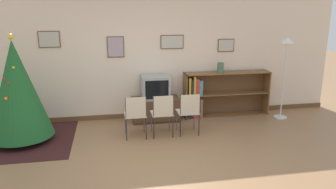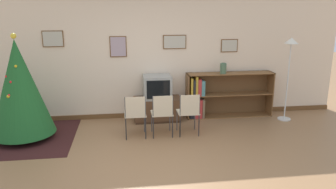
# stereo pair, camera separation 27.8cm
# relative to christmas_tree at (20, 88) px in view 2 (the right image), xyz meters

# --- Properties ---
(ground_plane) EXTENTS (24.00, 24.00, 0.00)m
(ground_plane) POSITION_rel_christmas_tree_xyz_m (2.32, -1.57, -0.97)
(ground_plane) COLOR #936B47
(wall_back) EXTENTS (8.71, 0.11, 2.70)m
(wall_back) POSITION_rel_christmas_tree_xyz_m (2.32, 0.99, 0.38)
(wall_back) COLOR beige
(wall_back) RESTS_ON ground_plane
(area_rug) EXTENTS (1.80, 1.90, 0.01)m
(area_rug) POSITION_rel_christmas_tree_xyz_m (0.00, 0.00, -0.97)
(area_rug) COLOR #381919
(area_rug) RESTS_ON ground_plane
(christmas_tree) EXTENTS (1.12, 1.12, 1.93)m
(christmas_tree) POSITION_rel_christmas_tree_xyz_m (0.00, 0.00, 0.00)
(christmas_tree) COLOR maroon
(christmas_tree) RESTS_ON area_rug
(tv_console) EXTENTS (1.00, 0.50, 0.50)m
(tv_console) POSITION_rel_christmas_tree_xyz_m (2.55, 0.68, -0.72)
(tv_console) COLOR #412A1A
(tv_console) RESTS_ON ground_plane
(television) EXTENTS (0.58, 0.48, 0.49)m
(television) POSITION_rel_christmas_tree_xyz_m (2.55, 0.67, -0.23)
(television) COLOR #9E9E99
(television) RESTS_ON tv_console
(folding_chair_left) EXTENTS (0.40, 0.40, 0.82)m
(folding_chair_left) POSITION_rel_christmas_tree_xyz_m (2.05, -0.25, -0.50)
(folding_chair_left) COLOR beige
(folding_chair_left) RESTS_ON ground_plane
(folding_chair_center) EXTENTS (0.40, 0.40, 0.82)m
(folding_chair_center) POSITION_rel_christmas_tree_xyz_m (2.55, -0.25, -0.50)
(folding_chair_center) COLOR beige
(folding_chair_center) RESTS_ON ground_plane
(folding_chair_right) EXTENTS (0.40, 0.40, 0.82)m
(folding_chair_right) POSITION_rel_christmas_tree_xyz_m (3.05, -0.25, -0.50)
(folding_chair_right) COLOR beige
(folding_chair_right) RESTS_ON ground_plane
(bookshelf) EXTENTS (1.92, 0.36, 0.99)m
(bookshelf) POSITION_rel_christmas_tree_xyz_m (3.83, 0.77, -0.50)
(bookshelf) COLOR brown
(bookshelf) RESTS_ON ground_plane
(vase) EXTENTS (0.14, 0.14, 0.23)m
(vase) POSITION_rel_christmas_tree_xyz_m (3.99, 0.72, 0.13)
(vase) COLOR #47664C
(vase) RESTS_ON bookshelf
(standing_lamp) EXTENTS (0.28, 0.28, 1.77)m
(standing_lamp) POSITION_rel_christmas_tree_xyz_m (5.30, 0.35, 0.39)
(standing_lamp) COLOR silver
(standing_lamp) RESTS_ON ground_plane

